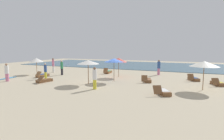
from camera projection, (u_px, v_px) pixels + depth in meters
name	position (u px, v px, depth m)	size (l,w,h in m)	color
ground_plane	(112.00, 80.00, 18.09)	(60.00, 60.00, 0.00)	#BCAD8E
ocean_water	(147.00, 65.00, 33.62)	(48.00, 16.00, 0.06)	#3D6075
umbrella_0	(204.00, 64.00, 13.58)	(2.20, 2.20, 2.27)	brown
umbrella_1	(88.00, 62.00, 16.03)	(2.05, 2.05, 2.18)	brown
umbrella_2	(114.00, 60.00, 17.24)	(1.94, 1.94, 2.27)	brown
umbrella_3	(36.00, 60.00, 22.01)	(1.74, 1.74, 2.05)	olive
umbrella_4	(119.00, 60.00, 19.82)	(1.94, 1.94, 2.18)	brown
lounger_0	(42.00, 75.00, 20.22)	(0.78, 1.75, 0.69)	olive
lounger_1	(147.00, 80.00, 17.16)	(1.01, 1.77, 0.71)	brown
lounger_2	(163.00, 92.00, 12.49)	(1.30, 1.76, 0.70)	brown
lounger_3	(108.00, 72.00, 23.12)	(0.74, 1.69, 0.74)	brown
lounger_4	(193.00, 79.00, 17.87)	(1.22, 1.74, 0.74)	brown
lounger_5	(44.00, 80.00, 16.99)	(0.95, 1.79, 0.67)	brown
lounger_6	(217.00, 83.00, 15.57)	(1.13, 1.78, 0.70)	brown
person_0	(45.00, 71.00, 18.95)	(0.42, 0.42, 1.66)	yellow
person_1	(95.00, 78.00, 13.99)	(0.40, 0.40, 1.79)	yellow
person_2	(159.00, 67.00, 21.58)	(0.51, 0.51, 1.86)	#D17299
person_3	(53.00, 65.00, 23.74)	(0.37, 0.37, 1.96)	white
person_4	(62.00, 68.00, 21.51)	(0.42, 0.42, 1.80)	#26262D
person_5	(7.00, 72.00, 17.34)	(0.41, 0.41, 1.78)	#D17299
surfboard	(8.00, 78.00, 19.15)	(0.58, 2.20, 0.07)	#338CCC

